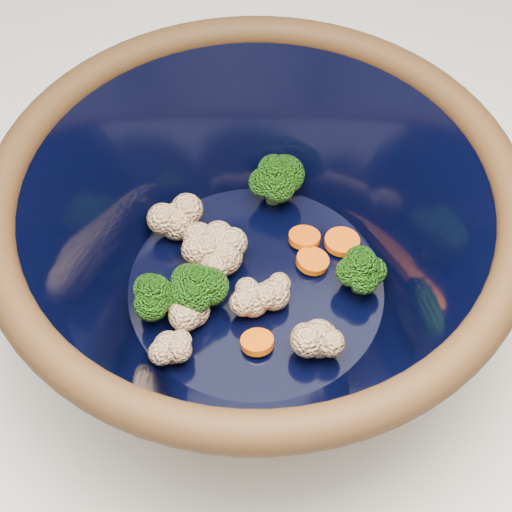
% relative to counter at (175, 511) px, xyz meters
% --- Properties ---
extents(counter, '(1.20, 1.20, 0.90)m').
position_rel_counter_xyz_m(counter, '(0.00, 0.00, 0.00)').
color(counter, silver).
rests_on(counter, ground).
extents(mixing_bowl, '(0.47, 0.47, 0.17)m').
position_rel_counter_xyz_m(mixing_bowl, '(0.11, 0.01, 0.54)').
color(mixing_bowl, black).
rests_on(mixing_bowl, counter).
extents(vegetable_pile, '(0.20, 0.19, 0.05)m').
position_rel_counter_xyz_m(vegetable_pile, '(0.10, 0.02, 0.51)').
color(vegetable_pile, '#608442').
rests_on(vegetable_pile, mixing_bowl).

